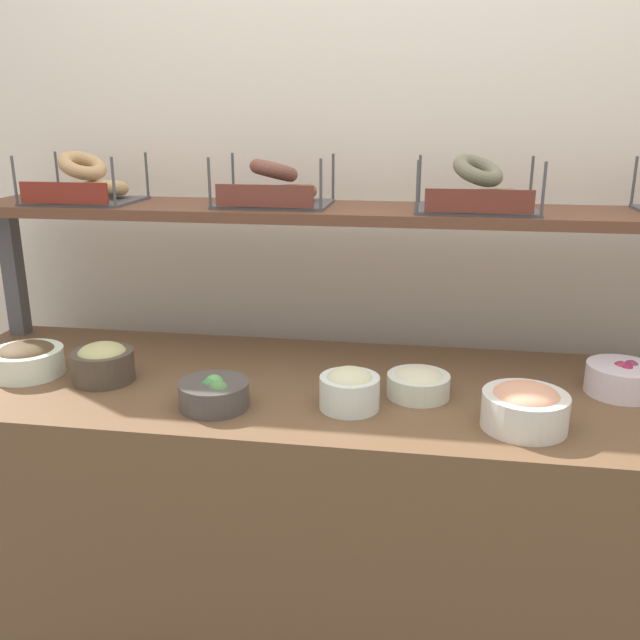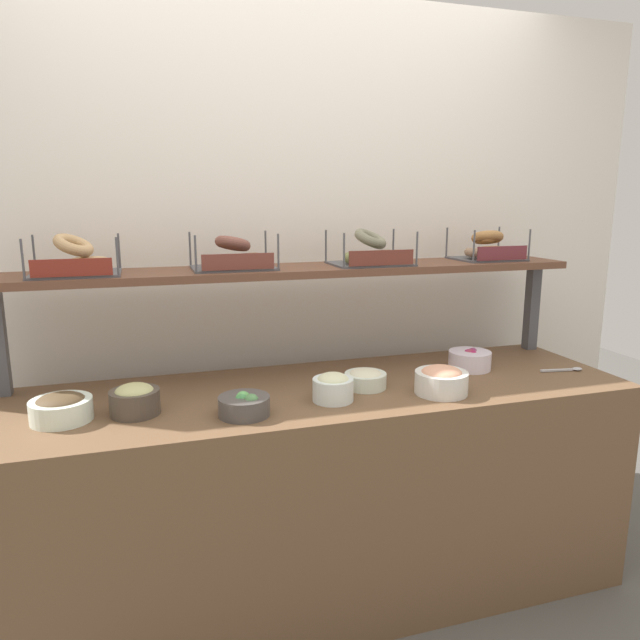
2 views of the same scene
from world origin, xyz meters
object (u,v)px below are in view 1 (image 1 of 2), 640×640
at_px(bowl_potato_salad, 418,383).
at_px(bagel_basket_poppy, 476,193).
at_px(bowl_hummus, 103,362).
at_px(bowl_beet_salad, 622,378).
at_px(bowl_veggie_mix, 214,393).
at_px(bowl_scallion_spread, 348,388).
at_px(bagel_basket_cinnamon_raisin, 273,190).
at_px(bagel_basket_sesame, 83,186).
at_px(bowl_chocolate_spread, 27,359).
at_px(bowl_lox_spread, 525,407).

bearing_deg(bowl_potato_salad, bagel_basket_poppy, 66.21).
bearing_deg(bowl_hummus, bowl_beet_salad, 5.53).
xyz_separation_m(bowl_veggie_mix, bagel_basket_poppy, (0.61, 0.44, 0.44)).
relative_size(bowl_veggie_mix, bagel_basket_poppy, 0.53).
bearing_deg(bowl_scallion_spread, bagel_basket_cinnamon_raisin, 123.10).
xyz_separation_m(bowl_potato_salad, bagel_basket_cinnamon_raisin, (-0.44, 0.32, 0.44)).
bearing_deg(bowl_veggie_mix, bagel_basket_cinnamon_raisin, 84.04).
bearing_deg(bagel_basket_poppy, bowl_potato_salad, -113.79).
distance_m(bagel_basket_sesame, bagel_basket_cinnamon_raisin, 0.57).
xyz_separation_m(bowl_hummus, bowl_chocolate_spread, (-0.23, 0.01, -0.01)).
relative_size(bowl_veggie_mix, bowl_lox_spread, 0.88).
relative_size(bowl_chocolate_spread, bagel_basket_cinnamon_raisin, 0.61).
xyz_separation_m(bowl_veggie_mix, bowl_beet_salad, (0.99, 0.25, 0.01)).
distance_m(bowl_veggie_mix, bagel_basket_cinnamon_raisin, 0.64).
relative_size(bowl_lox_spread, bagel_basket_poppy, 0.60).
bearing_deg(bagel_basket_sesame, bowl_scallion_spread, -25.12).
distance_m(bowl_hummus, bowl_chocolate_spread, 0.23).
relative_size(bowl_hummus, bowl_beet_salad, 0.93).
relative_size(bagel_basket_sesame, bagel_basket_poppy, 0.96).
bearing_deg(bowl_potato_salad, bowl_veggie_mix, -163.18).
xyz_separation_m(bowl_lox_spread, bagel_basket_cinnamon_raisin, (-0.68, 0.46, 0.42)).
height_order(bowl_potato_salad, bagel_basket_poppy, bagel_basket_poppy).
relative_size(bagel_basket_sesame, bagel_basket_cinnamon_raisin, 0.97).
bearing_deg(bagel_basket_poppy, bowl_chocolate_spread, -165.21).
relative_size(bowl_lox_spread, bowl_potato_salad, 1.22).
height_order(bowl_veggie_mix, bowl_scallion_spread, bowl_scallion_spread).
relative_size(bowl_hummus, bagel_basket_sesame, 0.53).
xyz_separation_m(bowl_chocolate_spread, bowl_beet_salad, (1.56, 0.12, -0.00)).
distance_m(bowl_hummus, bowl_lox_spread, 1.08).
relative_size(bowl_chocolate_spread, bowl_potato_salad, 1.22).
bearing_deg(bowl_potato_salad, bowl_beet_salad, 11.12).
bearing_deg(bowl_scallion_spread, bowl_hummus, 173.99).
bearing_deg(bowl_beet_salad, bagel_basket_poppy, 153.19).
relative_size(bowl_lox_spread, bagel_basket_sesame, 0.63).
bearing_deg(bagel_basket_sesame, bowl_hummus, -60.97).
bearing_deg(bowl_veggie_mix, bowl_potato_salad, 16.82).
bearing_deg(bowl_beet_salad, bowl_scallion_spread, -163.56).
distance_m(bowl_chocolate_spread, bagel_basket_cinnamon_raisin, 0.82).
xyz_separation_m(bagel_basket_sesame, bagel_basket_cinnamon_raisin, (0.57, 0.02, -0.00)).
distance_m(bowl_beet_salad, bagel_basket_cinnamon_raisin, 1.06).
height_order(bowl_hummus, bowl_chocolate_spread, bowl_hummus).
bearing_deg(bowl_chocolate_spread, bowl_hummus, -2.24).
bearing_deg(bowl_hummus, bowl_lox_spread, -6.04).
xyz_separation_m(bowl_lox_spread, bowl_scallion_spread, (-0.41, 0.04, -0.00)).
distance_m(bowl_potato_salad, bagel_basket_cinnamon_raisin, 0.70).
relative_size(bowl_chocolate_spread, bagel_basket_sesame, 0.63).
relative_size(bowl_hummus, bowl_chocolate_spread, 0.84).
relative_size(bowl_veggie_mix, bowl_hummus, 1.05).
distance_m(bowl_veggie_mix, bowl_hummus, 0.36).
bearing_deg(bowl_scallion_spread, bowl_chocolate_spread, 174.95).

